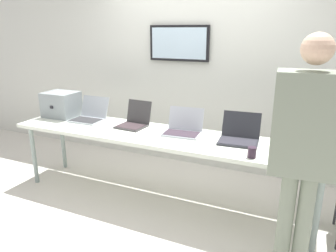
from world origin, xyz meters
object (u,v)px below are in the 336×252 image
laptop_station_0 (90,115)px  laptop_station_3 (239,135)px  laptop_station_1 (134,121)px  laptop_station_4 (307,144)px  person (305,141)px  laptop_station_2 (183,128)px  workbench (159,138)px  coffee_mug (252,152)px  equipment_box (61,104)px

laptop_station_0 → laptop_station_3: 1.81m
laptop_station_1 → laptop_station_4: bearing=-0.7°
laptop_station_3 → laptop_station_1: bearing=178.9°
person → laptop_station_2: bearing=147.4°
laptop_station_2 → person: size_ratio=0.22×
workbench → laptop_station_2: size_ratio=8.30×
laptop_station_1 → laptop_station_3: (1.19, -0.02, -0.00)m
laptop_station_0 → laptop_station_4: (2.42, -0.02, -0.00)m
laptop_station_3 → person: person is taller
workbench → coffee_mug: bearing=-14.0°
laptop_station_3 → person: bearing=-52.0°
coffee_mug → equipment_box: bearing=171.0°
equipment_box → laptop_station_4: 2.84m
equipment_box → coffee_mug: equipment_box is taller
laptop_station_0 → laptop_station_2: (1.22, -0.02, -0.00)m
laptop_station_2 → person: 1.41m
laptop_station_1 → coffee_mug: size_ratio=3.78×
laptop_station_3 → laptop_station_4: size_ratio=1.08×
laptop_station_4 → coffee_mug: 0.56m
laptop_station_3 → laptop_station_4: bearing=0.1°
laptop_station_0 → person: (2.39, -0.76, 0.27)m
laptop_station_2 → laptop_station_3: bearing=-0.4°
laptop_station_3 → person: size_ratio=0.22×
workbench → laptop_station_0: size_ratio=8.86×
laptop_station_1 → coffee_mug: laptop_station_1 is taller
workbench → laptop_station_1: bearing=159.2°
laptop_station_0 → laptop_station_1: bearing=0.0°
person → laptop_station_1: bearing=156.6°
equipment_box → laptop_station_0: size_ratio=1.06×
laptop_station_4 → person: 0.79m
workbench → laptop_station_1: 0.42m
laptop_station_1 → person: size_ratio=0.20×
laptop_station_0 → laptop_station_2: 1.22m
laptop_station_1 → laptop_station_4: 1.80m
equipment_box → laptop_station_1: 1.04m
laptop_station_2 → laptop_station_3: laptop_station_3 is taller
laptop_station_3 → coffee_mug: laptop_station_3 is taller
laptop_station_2 → laptop_station_3: size_ratio=1.01×
person → coffee_mug: size_ratio=19.23×
workbench → equipment_box: bearing=174.6°
laptop_station_4 → coffee_mug: bearing=-138.7°
laptop_station_1 → coffee_mug: (1.37, -0.39, -0.02)m
laptop_station_0 → laptop_station_2: laptop_station_0 is taller
workbench → laptop_station_4: 1.43m
equipment_box → laptop_station_3: size_ratio=1.00×
workbench → laptop_station_2: (0.23, 0.12, 0.11)m
laptop_station_0 → laptop_station_4: size_ratio=1.02×
laptop_station_0 → coffee_mug: 2.03m
coffee_mug → laptop_station_1: bearing=164.1°
person → coffee_mug: 0.61m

